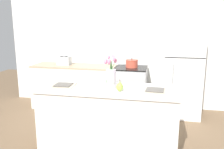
% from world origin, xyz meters
% --- Properties ---
extents(back_wall, '(5.20, 0.08, 2.70)m').
position_xyz_m(back_wall, '(0.00, 2.00, 1.35)').
color(back_wall, silver).
rests_on(back_wall, ground_plane).
extents(kitchen_island, '(1.80, 0.66, 0.90)m').
position_xyz_m(kitchen_island, '(0.00, 0.00, 0.45)').
color(kitchen_island, silver).
rests_on(kitchen_island, ground_plane).
extents(back_counter, '(1.68, 0.60, 0.88)m').
position_xyz_m(back_counter, '(-1.06, 1.60, 0.44)').
color(back_counter, silver).
rests_on(back_counter, ground_plane).
extents(stove_range, '(0.60, 0.61, 0.88)m').
position_xyz_m(stove_range, '(0.10, 1.60, 0.44)').
color(stove_range, '#B2B5B7').
rests_on(stove_range, ground_plane).
extents(refrigerator, '(0.68, 0.67, 1.84)m').
position_xyz_m(refrigerator, '(1.05, 1.60, 0.92)').
color(refrigerator, white).
rests_on(refrigerator, ground_plane).
extents(flower_vase, '(0.16, 0.20, 0.42)m').
position_xyz_m(flower_vase, '(0.04, -0.02, 1.07)').
color(flower_vase, silver).
rests_on(flower_vase, kitchen_island).
extents(pear_figurine, '(0.09, 0.09, 0.14)m').
position_xyz_m(pear_figurine, '(0.17, -0.12, 0.96)').
color(pear_figurine, '#9EBC47').
rests_on(pear_figurine, kitchen_island).
extents(plate_setting_left, '(0.32, 0.32, 0.02)m').
position_xyz_m(plate_setting_left, '(-0.60, -0.04, 0.91)').
color(plate_setting_left, beige).
rests_on(plate_setting_left, kitchen_island).
extents(plate_setting_right, '(0.32, 0.32, 0.02)m').
position_xyz_m(plate_setting_right, '(0.60, -0.04, 0.91)').
color(plate_setting_right, beige).
rests_on(plate_setting_right, kitchen_island).
extents(toaster, '(0.28, 0.18, 0.17)m').
position_xyz_m(toaster, '(-1.28, 1.62, 0.97)').
color(toaster, '#B7BABC').
rests_on(toaster, back_counter).
extents(cooking_pot, '(0.24, 0.24, 0.17)m').
position_xyz_m(cooking_pot, '(0.11, 1.61, 0.96)').
color(cooking_pot, '#CC4C38').
rests_on(cooking_pot, stove_range).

